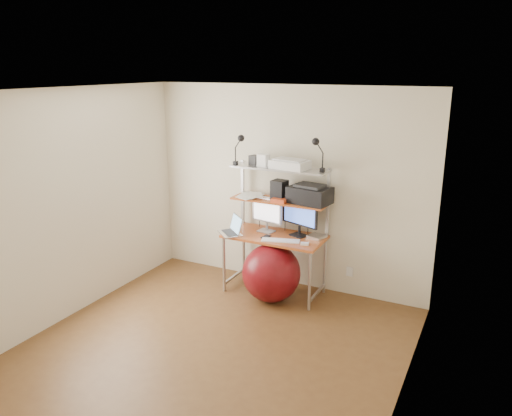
% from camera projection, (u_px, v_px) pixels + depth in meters
% --- Properties ---
extents(room, '(3.60, 3.60, 3.60)m').
position_uv_depth(room, '(211.00, 229.00, 4.62)').
color(room, brown).
rests_on(room, ground).
extents(computer_desk, '(1.20, 0.60, 1.57)m').
position_uv_depth(computer_desk, '(277.00, 217.00, 6.00)').
color(computer_desk, '#AA5321').
rests_on(computer_desk, ground).
extents(desktop, '(1.20, 0.60, 0.00)m').
position_uv_depth(desktop, '(275.00, 235.00, 6.00)').
color(desktop, '#AA5321').
rests_on(desktop, computer_desk).
extents(mid_shelf, '(1.18, 0.34, 0.00)m').
position_uv_depth(mid_shelf, '(279.00, 200.00, 6.00)').
color(mid_shelf, '#AA5321').
rests_on(mid_shelf, computer_desk).
extents(top_shelf, '(1.18, 0.34, 0.00)m').
position_uv_depth(top_shelf, '(280.00, 167.00, 5.89)').
color(top_shelf, '#B2B2B7').
rests_on(top_shelf, computer_desk).
extents(floor, '(3.60, 3.60, 0.00)m').
position_uv_depth(floor, '(214.00, 348.00, 4.97)').
color(floor, brown).
rests_on(floor, ground).
extents(wall_outlet, '(0.08, 0.01, 0.12)m').
position_uv_depth(wall_outlet, '(350.00, 272.00, 6.05)').
color(wall_outlet, white).
rests_on(wall_outlet, room).
extents(monitor_silver, '(0.42, 0.18, 0.47)m').
position_uv_depth(monitor_silver, '(267.00, 212.00, 6.08)').
color(monitor_silver, '#BBBCC0').
rests_on(monitor_silver, desktop).
extents(monitor_black, '(0.50, 0.22, 0.52)m').
position_uv_depth(monitor_black, '(300.00, 215.00, 5.93)').
color(monitor_black, black).
rests_on(monitor_black, desktop).
extents(laptop, '(0.41, 0.41, 0.28)m').
position_uv_depth(laptop, '(233.00, 230.00, 6.05)').
color(laptop, silver).
rests_on(laptop, desktop).
extents(keyboard, '(0.46, 0.25, 0.01)m').
position_uv_depth(keyboard, '(281.00, 240.00, 5.81)').
color(keyboard, white).
rests_on(keyboard, desktop).
extents(mouse, '(0.10, 0.08, 0.03)m').
position_uv_depth(mouse, '(305.00, 244.00, 5.68)').
color(mouse, white).
rests_on(mouse, desktop).
extents(mac_mini, '(0.22, 0.22, 0.04)m').
position_uv_depth(mac_mini, '(317.00, 237.00, 5.91)').
color(mac_mini, silver).
rests_on(mac_mini, desktop).
extents(phone, '(0.09, 0.14, 0.01)m').
position_uv_depth(phone, '(266.00, 237.00, 5.94)').
color(phone, black).
rests_on(phone, desktop).
extents(printer, '(0.52, 0.40, 0.23)m').
position_uv_depth(printer, '(310.00, 194.00, 5.83)').
color(printer, black).
rests_on(printer, mid_shelf).
extents(nas_cube, '(0.19, 0.19, 0.24)m').
position_uv_depth(nas_cube, '(279.00, 190.00, 5.96)').
color(nas_cube, black).
rests_on(nas_cube, mid_shelf).
extents(red_box, '(0.18, 0.12, 0.05)m').
position_uv_depth(red_box, '(279.00, 201.00, 5.88)').
color(red_box, '#D04621').
rests_on(red_box, mid_shelf).
extents(scanner, '(0.46, 0.33, 0.11)m').
position_uv_depth(scanner, '(290.00, 164.00, 5.81)').
color(scanner, white).
rests_on(scanner, top_shelf).
extents(box_white, '(0.14, 0.12, 0.15)m').
position_uv_depth(box_white, '(264.00, 160.00, 5.92)').
color(box_white, white).
rests_on(box_white, top_shelf).
extents(box_grey, '(0.14, 0.14, 0.11)m').
position_uv_depth(box_grey, '(255.00, 160.00, 6.04)').
color(box_grey, '#2A2A2C').
rests_on(box_grey, top_shelf).
extents(clip_lamp_left, '(0.15, 0.08, 0.37)m').
position_uv_depth(clip_lamp_left, '(240.00, 143.00, 5.92)').
color(clip_lamp_left, black).
rests_on(clip_lamp_left, top_shelf).
extents(clip_lamp_right, '(0.15, 0.09, 0.38)m').
position_uv_depth(clip_lamp_right, '(317.00, 147.00, 5.57)').
color(clip_lamp_right, black).
rests_on(clip_lamp_right, top_shelf).
extents(exercise_ball, '(0.70, 0.70, 0.70)m').
position_uv_depth(exercise_ball, '(271.00, 273.00, 5.89)').
color(exercise_ball, maroon).
rests_on(exercise_ball, floor).
extents(paper_stack, '(0.37, 0.41, 0.02)m').
position_uv_depth(paper_stack, '(250.00, 195.00, 6.16)').
color(paper_stack, white).
rests_on(paper_stack, mid_shelf).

